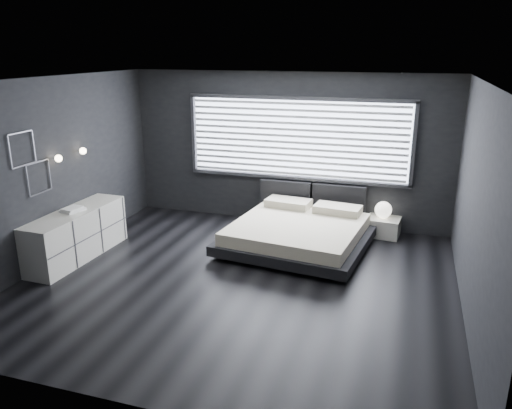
% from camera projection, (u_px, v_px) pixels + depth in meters
% --- Properties ---
extents(room, '(6.04, 6.00, 2.80)m').
position_uv_depth(room, '(237.00, 187.00, 6.72)').
color(room, black).
rests_on(room, ground).
extents(window, '(4.14, 0.09, 1.52)m').
position_uv_depth(window, '(297.00, 139.00, 9.06)').
color(window, white).
rests_on(window, ground).
extents(headboard, '(1.96, 0.16, 0.52)m').
position_uv_depth(headboard, '(312.00, 196.00, 9.22)').
color(headboard, black).
rests_on(headboard, ground).
extents(sconce_near, '(0.18, 0.11, 0.11)m').
position_uv_depth(sconce_near, '(58.00, 158.00, 7.53)').
color(sconce_near, silver).
rests_on(sconce_near, ground).
extents(sconce_far, '(0.18, 0.11, 0.11)m').
position_uv_depth(sconce_far, '(83.00, 151.00, 8.08)').
color(sconce_far, silver).
rests_on(sconce_far, ground).
extents(wall_art_upper, '(0.01, 0.48, 0.48)m').
position_uv_depth(wall_art_upper, '(22.00, 149.00, 6.94)').
color(wall_art_upper, '#47474C').
rests_on(wall_art_upper, ground).
extents(wall_art_lower, '(0.01, 0.48, 0.48)m').
position_uv_depth(wall_art_lower, '(39.00, 178.00, 7.30)').
color(wall_art_lower, '#47474C').
rests_on(wall_art_lower, ground).
extents(bed, '(2.47, 2.38, 0.58)m').
position_uv_depth(bed, '(298.00, 233.00, 8.27)').
color(bed, black).
rests_on(bed, ground).
extents(nightstand, '(0.61, 0.53, 0.33)m').
position_uv_depth(nightstand, '(383.00, 227.00, 8.84)').
color(nightstand, silver).
rests_on(nightstand, ground).
extents(orb_lamp, '(0.29, 0.29, 0.29)m').
position_uv_depth(orb_lamp, '(383.00, 210.00, 8.76)').
color(orb_lamp, white).
rests_on(orb_lamp, nightstand).
extents(dresser, '(0.61, 1.95, 0.77)m').
position_uv_depth(dresser, '(77.00, 234.00, 7.86)').
color(dresser, silver).
rests_on(dresser, ground).
extents(book_stack, '(0.32, 0.38, 0.07)m').
position_uv_depth(book_stack, '(73.00, 209.00, 7.72)').
color(book_stack, white).
rests_on(book_stack, dresser).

